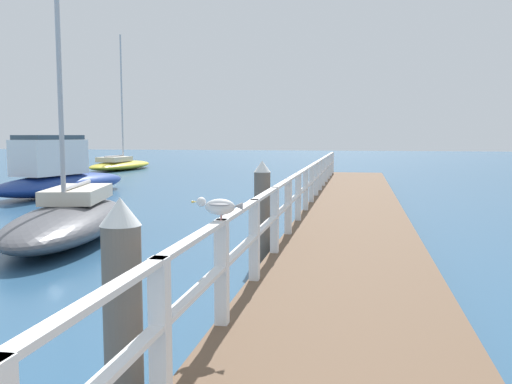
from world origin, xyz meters
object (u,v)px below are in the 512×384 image
Objects in this scene: dock_piling_near at (123,317)px; seagull_foreground at (219,206)px; dock_piling_far at (262,210)px; boat_5 at (70,218)px; boat_4 at (59,175)px; boat_6 at (120,164)px.

seagull_foreground is (0.37, 1.32, 0.65)m from dock_piling_near.
boat_5 reaches higher than dock_piling_far.
seagull_foreground is at bearing 136.65° from boat_4.
dock_piling_near reaches higher than seagull_foreground.
dock_piling_near is 8.28m from boat_5.
boat_5 is at bearing 122.02° from dock_piling_near.
boat_5 is (-4.76, 5.69, -1.10)m from seagull_foreground.
boat_6 is at bearing 114.62° from dock_piling_near.
dock_piling_far is 0.26× the size of boat_4.
dock_piling_far is 26.81m from boat_6.
boat_4 is 8.99m from boat_5.
boat_4 reaches higher than seagull_foreground.
boat_4 is at bearing -71.90° from boat_5.
seagull_foreground is (0.37, -4.38, 0.65)m from dock_piling_far.
boat_5 reaches higher than seagull_foreground.
boat_6 is (-13.28, 28.99, -0.53)m from dock_piling_near.
seagull_foreground is at bearing 116.35° from boat_5.
boat_4 reaches higher than dock_piling_near.
boat_5 reaches higher than boat_4.
boat_4 is (-9.10, 8.96, -0.16)m from dock_piling_far.
dock_piling_near and dock_piling_far have the same top height.
boat_4 is at bearing -70.25° from boat_6.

